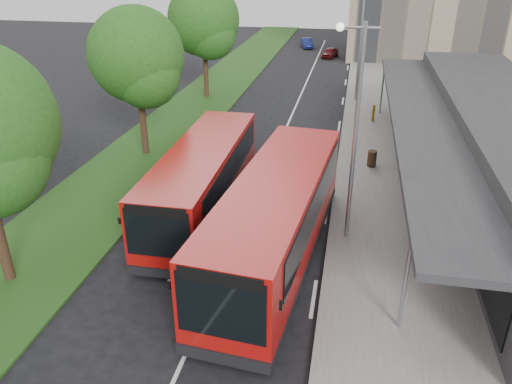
{
  "coord_description": "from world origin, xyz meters",
  "views": [
    {
      "loc": [
        3.99,
        -15.18,
        10.21
      ],
      "look_at": [
        0.52,
        2.4,
        1.5
      ],
      "focal_mm": 35.0,
      "sensor_mm": 36.0,
      "label": 1
    }
  ],
  "objects_px": {
    "tree_mid": "(137,61)",
    "tree_far": "(204,24)",
    "car_near": "(330,52)",
    "car_far": "(307,43)",
    "lamp_post_far": "(360,36)",
    "bollard": "(373,113)",
    "litter_bin": "(372,159)",
    "lamp_post_near": "(354,123)",
    "bus_second": "(203,180)",
    "bus_main": "(276,220)"
  },
  "relations": [
    {
      "from": "car_far",
      "to": "bus_second",
      "type": "bearing_deg",
      "value": -104.95
    },
    {
      "from": "car_far",
      "to": "tree_mid",
      "type": "bearing_deg",
      "value": -113.29
    },
    {
      "from": "tree_far",
      "to": "car_near",
      "type": "distance_m",
      "value": 20.17
    },
    {
      "from": "tree_mid",
      "to": "car_far",
      "type": "distance_m",
      "value": 35.78
    },
    {
      "from": "lamp_post_near",
      "to": "tree_mid",
      "type": "bearing_deg",
      "value": 147.64
    },
    {
      "from": "bus_second",
      "to": "litter_bin",
      "type": "height_order",
      "value": "bus_second"
    },
    {
      "from": "lamp_post_near",
      "to": "car_near",
      "type": "height_order",
      "value": "lamp_post_near"
    },
    {
      "from": "bus_second",
      "to": "car_near",
      "type": "xyz_separation_m",
      "value": [
        3.16,
        35.76,
        -1.0
      ]
    },
    {
      "from": "litter_bin",
      "to": "bus_main",
      "type": "bearing_deg",
      "value": -110.9
    },
    {
      "from": "tree_far",
      "to": "lamp_post_far",
      "type": "bearing_deg",
      "value": 4.87
    },
    {
      "from": "lamp_post_far",
      "to": "tree_mid",
      "type": "bearing_deg",
      "value": -130.68
    },
    {
      "from": "tree_far",
      "to": "car_near",
      "type": "relative_size",
      "value": 2.77
    },
    {
      "from": "tree_mid",
      "to": "lamp_post_near",
      "type": "height_order",
      "value": "lamp_post_near"
    },
    {
      "from": "lamp_post_near",
      "to": "bollard",
      "type": "relative_size",
      "value": 7.45
    },
    {
      "from": "bollard",
      "to": "car_far",
      "type": "relative_size",
      "value": 0.34
    },
    {
      "from": "lamp_post_near",
      "to": "bollard",
      "type": "distance_m",
      "value": 15.57
    },
    {
      "from": "lamp_post_far",
      "to": "bus_main",
      "type": "bearing_deg",
      "value": -96.26
    },
    {
      "from": "bus_main",
      "to": "bollard",
      "type": "xyz_separation_m",
      "value": [
        3.69,
        16.94,
        -0.96
      ]
    },
    {
      "from": "car_near",
      "to": "bus_second",
      "type": "bearing_deg",
      "value": -81.35
    },
    {
      "from": "litter_bin",
      "to": "lamp_post_near",
      "type": "bearing_deg",
      "value": -98.73
    },
    {
      "from": "bus_main",
      "to": "car_near",
      "type": "bearing_deg",
      "value": 95.98
    },
    {
      "from": "tree_far",
      "to": "bus_second",
      "type": "bearing_deg",
      "value": -74.12
    },
    {
      "from": "lamp_post_far",
      "to": "car_far",
      "type": "height_order",
      "value": "lamp_post_far"
    },
    {
      "from": "bollard",
      "to": "car_near",
      "type": "relative_size",
      "value": 0.36
    },
    {
      "from": "bus_second",
      "to": "lamp_post_near",
      "type": "bearing_deg",
      "value": -10.2
    },
    {
      "from": "tree_far",
      "to": "car_far",
      "type": "xyz_separation_m",
      "value": [
        5.3,
        23.1,
        -4.84
      ]
    },
    {
      "from": "bollard",
      "to": "bus_main",
      "type": "bearing_deg",
      "value": -102.3
    },
    {
      "from": "bus_main",
      "to": "bollard",
      "type": "height_order",
      "value": "bus_main"
    },
    {
      "from": "car_near",
      "to": "car_far",
      "type": "relative_size",
      "value": 0.94
    },
    {
      "from": "tree_mid",
      "to": "tree_far",
      "type": "xyz_separation_m",
      "value": [
        -0.0,
        12.0,
        0.3
      ]
    },
    {
      "from": "lamp_post_far",
      "to": "tree_far",
      "type": "bearing_deg",
      "value": -175.13
    },
    {
      "from": "car_near",
      "to": "litter_bin",
      "type": "bearing_deg",
      "value": -68.65
    },
    {
      "from": "tree_mid",
      "to": "tree_far",
      "type": "relative_size",
      "value": 0.95
    },
    {
      "from": "bollard",
      "to": "car_far",
      "type": "xyz_separation_m",
      "value": [
        -7.11,
        27.16,
        -0.16
      ]
    },
    {
      "from": "lamp_post_far",
      "to": "bollard",
      "type": "distance_m",
      "value": 6.56
    },
    {
      "from": "lamp_post_far",
      "to": "bollard",
      "type": "height_order",
      "value": "lamp_post_far"
    },
    {
      "from": "lamp_post_near",
      "to": "bus_main",
      "type": "height_order",
      "value": "lamp_post_near"
    },
    {
      "from": "tree_mid",
      "to": "tree_far",
      "type": "distance_m",
      "value": 12.0
    },
    {
      "from": "lamp_post_near",
      "to": "car_far",
      "type": "distance_m",
      "value": 42.76
    },
    {
      "from": "tree_far",
      "to": "bollard",
      "type": "relative_size",
      "value": 7.74
    },
    {
      "from": "tree_mid",
      "to": "car_far",
      "type": "xyz_separation_m",
      "value": [
        5.3,
        35.1,
        -4.54
      ]
    },
    {
      "from": "lamp_post_near",
      "to": "bollard",
      "type": "xyz_separation_m",
      "value": [
        1.28,
        14.99,
        -4.03
      ]
    },
    {
      "from": "bus_second",
      "to": "car_near",
      "type": "bearing_deg",
      "value": 84.51
    },
    {
      "from": "bus_second",
      "to": "bollard",
      "type": "relative_size",
      "value": 9.72
    },
    {
      "from": "bollard",
      "to": "lamp_post_far",
      "type": "bearing_deg",
      "value": 104.37
    },
    {
      "from": "bus_main",
      "to": "litter_bin",
      "type": "height_order",
      "value": "bus_main"
    },
    {
      "from": "lamp_post_near",
      "to": "lamp_post_far",
      "type": "distance_m",
      "value": 20.0
    },
    {
      "from": "lamp_post_near",
      "to": "car_near",
      "type": "distance_m",
      "value": 37.14
    },
    {
      "from": "tree_mid",
      "to": "car_near",
      "type": "xyz_separation_m",
      "value": [
        8.29,
        29.74,
        -4.56
      ]
    },
    {
      "from": "lamp_post_near",
      "to": "litter_bin",
      "type": "height_order",
      "value": "lamp_post_near"
    }
  ]
}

